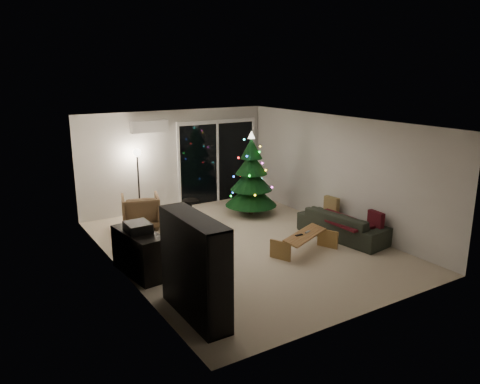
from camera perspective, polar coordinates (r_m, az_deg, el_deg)
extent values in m
plane|color=beige|center=(9.56, 0.44, -6.57)|extent=(6.50, 6.50, 0.00)
plane|color=white|center=(8.96, 0.47, 8.50)|extent=(6.50, 6.50, 0.00)
cube|color=silver|center=(11.99, -7.87, 3.91)|extent=(5.00, 0.02, 2.50)
cube|color=silver|center=(6.77, 15.34, -4.98)|extent=(5.00, 0.02, 2.50)
cube|color=silver|center=(8.17, -14.55, -1.54)|extent=(0.02, 6.50, 2.50)
cube|color=silver|center=(10.69, 11.88, 2.41)|extent=(0.02, 6.50, 2.50)
cube|color=black|center=(12.54, -2.79, 3.57)|extent=(2.20, 0.02, 2.10)
cube|color=white|center=(11.48, -11.00, 7.85)|extent=(0.90, 0.22, 0.28)
cube|color=#3F3833|center=(13.23, -3.82, -0.74)|extent=(2.60, 1.00, 0.10)
cube|color=white|center=(13.44, -4.67, 1.91)|extent=(2.20, 0.06, 1.00)
cube|color=black|center=(8.37, -12.17, -7.26)|extent=(0.61, 1.29, 0.77)
cube|color=black|center=(8.20, -12.35, -4.22)|extent=(0.39, 0.46, 0.17)
imported|color=brown|center=(10.77, -12.01, -2.30)|extent=(1.01, 1.03, 0.76)
cube|color=beige|center=(10.35, -7.66, -3.79)|extent=(0.49, 0.49, 0.42)
cube|color=white|center=(8.94, -5.04, -7.03)|extent=(0.49, 0.38, 0.33)
cube|color=white|center=(10.32, -4.18, -4.19)|extent=(0.47, 0.46, 0.26)
cylinder|color=black|center=(11.14, -6.00, -2.19)|extent=(0.46, 0.46, 0.49)
cylinder|color=black|center=(11.42, -12.24, 0.87)|extent=(0.26, 0.26, 1.60)
imported|color=black|center=(10.15, 12.47, -3.92)|extent=(1.03, 2.05, 0.57)
cube|color=#4D1011|center=(10.04, 12.10, -3.33)|extent=(0.61, 1.42, 0.05)
cube|color=#928253|center=(10.70, 11.09, -1.58)|extent=(0.15, 0.39, 0.38)
cube|color=#4D1011|center=(9.83, 16.22, -3.36)|extent=(0.14, 0.38, 0.38)
cube|color=black|center=(9.05, 7.21, -5.21)|extent=(0.16, 0.05, 0.02)
cube|color=slate|center=(9.24, 8.23, -4.83)|extent=(0.15, 0.09, 0.02)
cone|color=#0F3A17|center=(11.35, 1.38, 2.28)|extent=(1.60, 1.60, 2.05)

